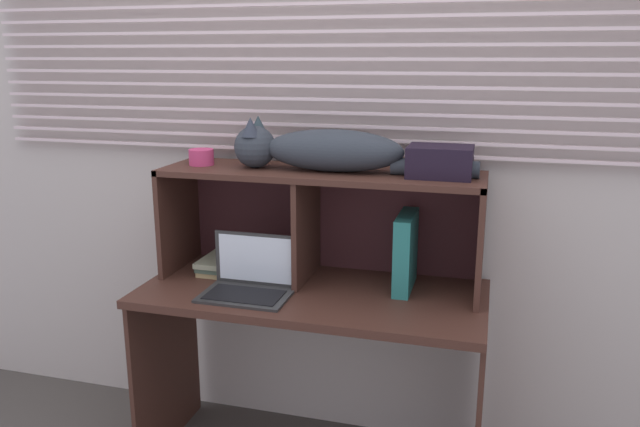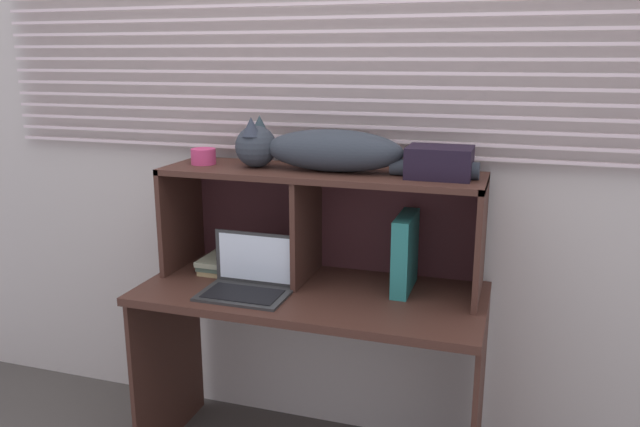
# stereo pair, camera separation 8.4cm
# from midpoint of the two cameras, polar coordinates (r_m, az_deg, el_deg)

# --- Properties ---
(back_panel_with_blinds) EXTENTS (4.40, 0.08, 2.50)m
(back_panel_with_blinds) POSITION_cam_midpoint_polar(r_m,az_deg,el_deg) (2.48, 0.38, 7.05)
(back_panel_with_blinds) COLOR beige
(back_panel_with_blinds) RESTS_ON ground
(desk) EXTENTS (1.26, 0.58, 0.73)m
(desk) POSITION_cam_midpoint_polar(r_m,az_deg,el_deg) (2.37, -1.76, -10.44)
(desk) COLOR #44261E
(desk) RESTS_ON ground
(hutch_shelf_unit) EXTENTS (1.19, 0.33, 0.42)m
(hutch_shelf_unit) POSITION_cam_midpoint_polar(r_m,az_deg,el_deg) (2.35, -0.96, 0.95)
(hutch_shelf_unit) COLOR #44261E
(hutch_shelf_unit) RESTS_ON desk
(cat) EXTENTS (0.90, 0.17, 0.19)m
(cat) POSITION_cam_midpoint_polar(r_m,az_deg,el_deg) (2.28, -1.05, 5.83)
(cat) COLOR #30363E
(cat) RESTS_ON hutch_shelf_unit
(laptop) EXTENTS (0.31, 0.21, 0.21)m
(laptop) POSITION_cam_midpoint_polar(r_m,az_deg,el_deg) (2.28, -7.53, -6.17)
(laptop) COLOR #2E2E2E
(laptop) RESTS_ON desk
(binder_upright) EXTENTS (0.06, 0.24, 0.28)m
(binder_upright) POSITION_cam_midpoint_polar(r_m,az_deg,el_deg) (2.29, 6.78, -3.48)
(binder_upright) COLOR #267872
(binder_upright) RESTS_ON desk
(book_stack) EXTENTS (0.16, 0.24, 0.06)m
(book_stack) POSITION_cam_midpoint_polar(r_m,az_deg,el_deg) (2.53, -9.62, -4.50)
(book_stack) COLOR tan
(book_stack) RESTS_ON desk
(small_basket) EXTENTS (0.10, 0.10, 0.06)m
(small_basket) POSITION_cam_midpoint_polar(r_m,az_deg,el_deg) (2.46, -11.72, 5.06)
(small_basket) COLOR #CF3C6F
(small_basket) RESTS_ON hutch_shelf_unit
(storage_box) EXTENTS (0.22, 0.17, 0.11)m
(storage_box) POSITION_cam_midpoint_polar(r_m,az_deg,el_deg) (2.20, 9.82, 4.69)
(storage_box) COLOR black
(storage_box) RESTS_ON hutch_shelf_unit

